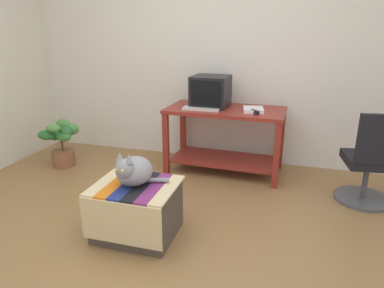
# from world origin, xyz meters

# --- Properties ---
(ground_plane) EXTENTS (14.00, 14.00, 0.00)m
(ground_plane) POSITION_xyz_m (0.00, 0.00, 0.00)
(ground_plane) COLOR olive
(back_wall) EXTENTS (8.00, 0.10, 2.60)m
(back_wall) POSITION_xyz_m (0.00, 2.05, 1.30)
(back_wall) COLOR silver
(back_wall) RESTS_ON ground_plane
(desk) EXTENTS (1.31, 0.69, 0.74)m
(desk) POSITION_xyz_m (0.17, 1.60, 0.50)
(desk) COLOR maroon
(desk) RESTS_ON ground_plane
(tv_monitor) EXTENTS (0.41, 0.42, 0.34)m
(tv_monitor) POSITION_xyz_m (-0.02, 1.66, 0.90)
(tv_monitor) COLOR black
(tv_monitor) RESTS_ON desk
(keyboard) EXTENTS (0.40, 0.16, 0.02)m
(keyboard) POSITION_xyz_m (-0.07, 1.46, 0.75)
(keyboard) COLOR beige
(keyboard) RESTS_ON desk
(book) EXTENTS (0.24, 0.28, 0.04)m
(book) POSITION_xyz_m (0.48, 1.54, 0.76)
(book) COLOR white
(book) RESTS_ON desk
(ottoman_with_blanket) EXTENTS (0.63, 0.55, 0.43)m
(ottoman_with_blanket) POSITION_xyz_m (-0.23, 0.12, 0.22)
(ottoman_with_blanket) COLOR #4C4238
(ottoman_with_blanket) RESTS_ON ground_plane
(cat) EXTENTS (0.40, 0.36, 0.29)m
(cat) POSITION_xyz_m (-0.24, 0.11, 0.55)
(cat) COLOR gray
(cat) RESTS_ON ottoman_with_blanket
(potted_plant) EXTENTS (0.41, 0.37, 0.54)m
(potted_plant) POSITION_xyz_m (-1.72, 1.22, 0.29)
(potted_plant) COLOR brown
(potted_plant) RESTS_ON ground_plane
(office_chair) EXTENTS (0.52, 0.52, 0.89)m
(office_chair) POSITION_xyz_m (1.61, 1.20, 0.39)
(office_chair) COLOR #4C4C51
(office_chair) RESTS_ON ground_plane
(stapler) EXTENTS (0.10, 0.11, 0.04)m
(stapler) POSITION_xyz_m (0.51, 1.44, 0.76)
(stapler) COLOR black
(stapler) RESTS_ON desk
(pen) EXTENTS (0.07, 0.13, 0.01)m
(pen) POSITION_xyz_m (0.53, 1.65, 0.74)
(pen) COLOR black
(pen) RESTS_ON desk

